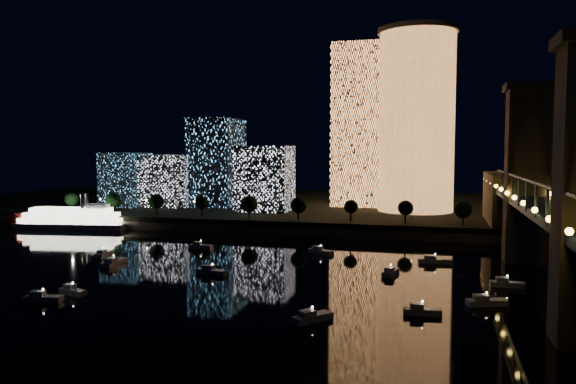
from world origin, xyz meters
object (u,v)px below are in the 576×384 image
object	(u,v)px
tower_rectangular	(359,126)
riverboat	(67,219)
tower_cylindrical	(416,121)
truss_bridge	(560,226)

from	to	relation	value
tower_rectangular	riverboat	bearing A→B (deg)	-145.17
tower_cylindrical	riverboat	world-z (taller)	tower_cylindrical
tower_cylindrical	riverboat	xyz separation A→B (m)	(-134.76, -55.57, -40.43)
tower_cylindrical	truss_bridge	distance (m)	133.85
tower_rectangular	truss_bridge	size ratio (longest dim) A/B	0.29
tower_rectangular	truss_bridge	world-z (taller)	tower_rectangular
riverboat	tower_cylindrical	bearing A→B (deg)	22.41
truss_bridge	tower_rectangular	bearing A→B (deg)	112.48
truss_bridge	riverboat	distance (m)	182.76
tower_rectangular	truss_bridge	distance (m)	160.13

